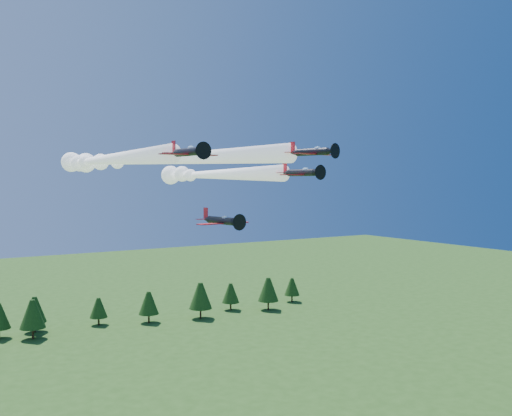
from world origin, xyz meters
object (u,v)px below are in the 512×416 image
plane_lead (153,160)px  plane_right (209,175)px  plane_left (103,160)px  plane_slot (222,221)px

plane_lead → plane_right: 12.21m
plane_left → plane_right: bearing=-6.0°
plane_lead → plane_left: 8.13m
plane_lead → plane_right: size_ratio=1.34×
plane_lead → plane_right: plane_lead is taller
plane_left → plane_right: plane_left is taller
plane_right → plane_slot: plane_right is taller
plane_left → plane_slot: bearing=-65.9°
plane_right → plane_lead: bearing=-172.3°
plane_lead → plane_slot: 19.79m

